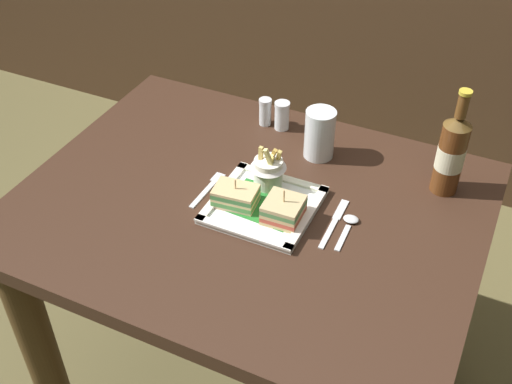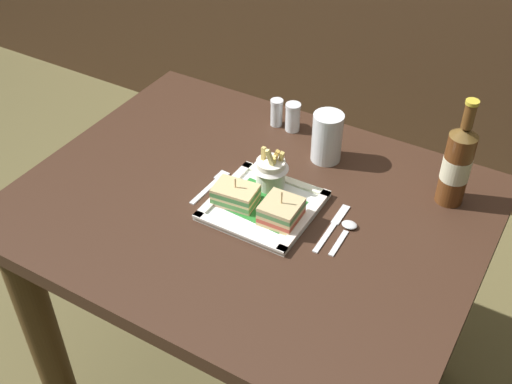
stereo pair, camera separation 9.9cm
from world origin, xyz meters
name	(u,v)px [view 1 (the left image)]	position (x,y,z in m)	size (l,w,h in m)	color
ground_plane	(250,384)	(0.00, 0.00, 0.00)	(6.00, 6.00, 0.00)	brown
dining_table	(249,251)	(0.00, 0.00, 0.56)	(1.06, 0.82, 0.72)	#382217
square_plate	(263,206)	(0.04, 0.00, 0.73)	(0.23, 0.23, 0.02)	white
sandwich_half_left	(236,196)	(-0.02, -0.02, 0.75)	(0.10, 0.08, 0.07)	#D9B28B
sandwich_half_right	(283,210)	(0.10, -0.02, 0.76)	(0.08, 0.09, 0.08)	tan
fries_cup	(268,168)	(0.02, 0.07, 0.78)	(0.08, 0.08, 0.12)	silver
beer_bottle	(451,153)	(0.39, 0.24, 0.83)	(0.06, 0.06, 0.27)	#603315
water_glass	(319,137)	(0.08, 0.24, 0.78)	(0.08, 0.08, 0.13)	silver
fork	(209,188)	(-0.11, 0.01, 0.72)	(0.03, 0.14, 0.00)	silver
knife	(335,221)	(0.20, 0.02, 0.72)	(0.02, 0.17, 0.00)	silver
spoon	(349,224)	(0.23, 0.03, 0.73)	(0.03, 0.12, 0.01)	silver
salt_shaker	(265,113)	(-0.10, 0.32, 0.75)	(0.03, 0.03, 0.08)	silver
pepper_shaker	(282,117)	(-0.05, 0.32, 0.76)	(0.04, 0.04, 0.08)	silver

